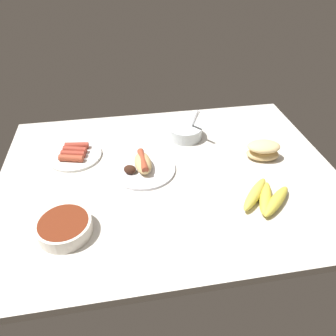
{
  "coord_description": "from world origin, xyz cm",
  "views": [
    {
      "loc": [
        -15.06,
        -85.99,
        71.49
      ],
      "look_at": [
        -0.58,
        -0.59,
        3.0
      ],
      "focal_mm": 33.69,
      "sensor_mm": 36.0,
      "label": 1
    }
  ],
  "objects_px": {
    "bowl_chili": "(64,227)",
    "plate_sausages": "(75,154)",
    "bowl_coleslaw": "(185,131)",
    "banana_bunch": "(265,197)",
    "bread_stack": "(263,150)",
    "plate_hotdog_assembled": "(143,166)"
  },
  "relations": [
    {
      "from": "bowl_coleslaw",
      "to": "plate_hotdog_assembled",
      "type": "bearing_deg",
      "value": -135.94
    },
    {
      "from": "bread_stack",
      "to": "bowl_chili",
      "type": "xyz_separation_m",
      "value": [
        -0.71,
        -0.25,
        -0.01
      ]
    },
    {
      "from": "banana_bunch",
      "to": "plate_sausages",
      "type": "bearing_deg",
      "value": 150.09
    },
    {
      "from": "bread_stack",
      "to": "plate_sausages",
      "type": "distance_m",
      "value": 0.71
    },
    {
      "from": "bread_stack",
      "to": "bowl_coleslaw",
      "type": "xyz_separation_m",
      "value": [
        -0.26,
        0.19,
        -0.01
      ]
    },
    {
      "from": "plate_sausages",
      "to": "banana_bunch",
      "type": "bearing_deg",
      "value": -29.91
    },
    {
      "from": "bread_stack",
      "to": "banana_bunch",
      "type": "distance_m",
      "value": 0.24
    },
    {
      "from": "bowl_coleslaw",
      "to": "bowl_chili",
      "type": "bearing_deg",
      "value": -135.33
    },
    {
      "from": "plate_sausages",
      "to": "banana_bunch",
      "type": "distance_m",
      "value": 0.71
    },
    {
      "from": "bread_stack",
      "to": "banana_bunch",
      "type": "relative_size",
      "value": 0.68
    },
    {
      "from": "bread_stack",
      "to": "plate_sausages",
      "type": "relative_size",
      "value": 0.67
    },
    {
      "from": "plate_hotdog_assembled",
      "to": "bowl_chili",
      "type": "bearing_deg",
      "value": -134.86
    },
    {
      "from": "banana_bunch",
      "to": "bowl_coleslaw",
      "type": "bearing_deg",
      "value": 112.34
    },
    {
      "from": "bowl_chili",
      "to": "bread_stack",
      "type": "bearing_deg",
      "value": 19.53
    },
    {
      "from": "plate_hotdog_assembled",
      "to": "bowl_coleslaw",
      "type": "bearing_deg",
      "value": 44.06
    },
    {
      "from": "plate_sausages",
      "to": "bowl_coleslaw",
      "type": "relative_size",
      "value": 1.32
    },
    {
      "from": "plate_hotdog_assembled",
      "to": "banana_bunch",
      "type": "height_order",
      "value": "plate_hotdog_assembled"
    },
    {
      "from": "bowl_chili",
      "to": "plate_hotdog_assembled",
      "type": "bearing_deg",
      "value": 45.14
    },
    {
      "from": "bowl_chili",
      "to": "plate_sausages",
      "type": "bearing_deg",
      "value": 89.56
    },
    {
      "from": "bowl_chili",
      "to": "bowl_coleslaw",
      "type": "relative_size",
      "value": 1.03
    },
    {
      "from": "plate_sausages",
      "to": "bowl_coleslaw",
      "type": "xyz_separation_m",
      "value": [
        0.45,
        0.06,
        0.02
      ]
    },
    {
      "from": "plate_hotdog_assembled",
      "to": "plate_sausages",
      "type": "relative_size",
      "value": 1.14
    }
  ]
}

